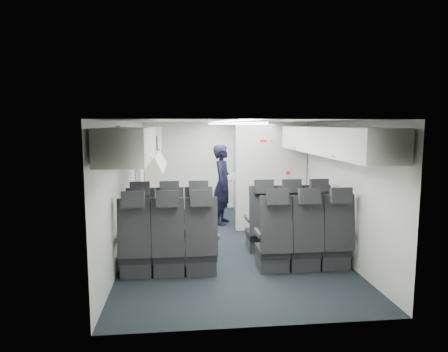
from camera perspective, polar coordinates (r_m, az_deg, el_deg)
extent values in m
cube|color=black|center=(7.22, 0.34, -9.54)|extent=(3.40, 6.00, 0.01)
cube|color=silver|center=(6.91, 0.36, 7.82)|extent=(3.40, 6.00, 0.01)
cube|color=silver|center=(9.95, -1.59, 1.49)|extent=(3.40, 0.01, 2.15)
cube|color=silver|center=(4.07, 5.14, -7.21)|extent=(3.40, 0.01, 2.15)
cube|color=silver|center=(7.00, -13.62, -1.22)|extent=(0.01, 6.00, 2.15)
cube|color=silver|center=(7.37, 13.60, -0.80)|extent=(0.01, 6.00, 2.15)
cube|color=white|center=(6.91, 0.36, 7.49)|extent=(0.25, 5.52, 0.03)
cube|color=black|center=(6.70, -11.51, -8.59)|extent=(0.44, 0.46, 0.12)
cube|color=#2D2D33|center=(6.75, -11.47, -9.90)|extent=(0.42, 0.42, 0.22)
cube|color=black|center=(6.38, -11.79, -5.25)|extent=(0.44, 0.20, 0.80)
cube|color=black|center=(6.25, -11.94, -1.77)|extent=(0.30, 0.12, 0.23)
cube|color=#2D2D33|center=(6.63, -13.50, -6.33)|extent=(0.05, 0.40, 0.06)
cube|color=#2D2D33|center=(6.58, -9.68, -6.32)|extent=(0.05, 0.40, 0.06)
cube|color=black|center=(6.67, -7.61, -8.58)|extent=(0.44, 0.46, 0.12)
cube|color=#2D2D33|center=(6.72, -7.59, -9.89)|extent=(0.42, 0.42, 0.22)
cube|color=black|center=(6.35, -7.73, -5.22)|extent=(0.44, 0.20, 0.80)
cube|color=black|center=(6.22, -7.81, -1.72)|extent=(0.30, 0.12, 0.23)
cube|color=#2D2D33|center=(6.58, -9.59, -6.32)|extent=(0.05, 0.40, 0.06)
cube|color=#2D2D33|center=(6.57, -5.73, -6.28)|extent=(0.05, 0.40, 0.06)
cube|color=black|center=(6.67, -3.71, -8.52)|extent=(0.44, 0.46, 0.12)
cube|color=#2D2D33|center=(6.72, -3.69, -9.83)|extent=(0.42, 0.42, 0.22)
cube|color=black|center=(6.35, -3.66, -5.16)|extent=(0.44, 0.20, 0.80)
cube|color=black|center=(6.23, -3.67, -1.66)|extent=(0.30, 0.12, 0.23)
cube|color=#2D2D33|center=(6.57, -5.64, -6.28)|extent=(0.05, 0.40, 0.06)
cube|color=#2D2D33|center=(6.59, -1.79, -6.21)|extent=(0.05, 0.40, 0.06)
cube|color=black|center=(6.79, 5.18, -8.25)|extent=(0.44, 0.46, 0.12)
cube|color=#2D2D33|center=(6.84, 5.17, -9.54)|extent=(0.42, 0.42, 0.22)
cube|color=black|center=(6.48, 5.61, -4.93)|extent=(0.44, 0.20, 0.80)
cube|color=black|center=(6.35, 5.75, -1.50)|extent=(0.30, 0.12, 0.23)
cube|color=#2D2D33|center=(6.66, 3.39, -6.07)|extent=(0.05, 0.40, 0.06)
cube|color=#2D2D33|center=(6.74, 7.11, -5.94)|extent=(0.05, 0.40, 0.06)
cube|color=black|center=(6.89, 8.89, -8.08)|extent=(0.44, 0.46, 0.12)
cube|color=#2D2D33|center=(6.94, 8.86, -9.35)|extent=(0.42, 0.42, 0.22)
cube|color=black|center=(6.58, 9.46, -4.80)|extent=(0.44, 0.20, 0.80)
cube|color=black|center=(6.46, 9.66, -1.42)|extent=(0.30, 0.12, 0.23)
cube|color=#2D2D33|center=(6.74, 7.19, -5.94)|extent=(0.05, 0.40, 0.06)
cube|color=#2D2D33|center=(6.86, 10.79, -5.79)|extent=(0.05, 0.40, 0.06)
cube|color=black|center=(7.02, 12.47, -7.88)|extent=(0.44, 0.46, 0.12)
cube|color=#2D2D33|center=(7.07, 12.44, -9.13)|extent=(0.42, 0.42, 0.22)
cube|color=black|center=(6.71, 13.18, -4.65)|extent=(0.44, 0.20, 0.80)
cube|color=black|center=(6.60, 13.42, -1.34)|extent=(0.30, 0.12, 0.23)
cube|color=#2D2D33|center=(6.86, 10.87, -5.79)|extent=(0.05, 0.40, 0.06)
cube|color=#2D2D33|center=(7.00, 14.33, -5.62)|extent=(0.05, 0.40, 0.06)
cube|color=black|center=(5.84, -12.34, -11.02)|extent=(0.44, 0.46, 0.12)
cube|color=#2D2D33|center=(5.90, -12.29, -12.49)|extent=(0.42, 0.42, 0.22)
cube|color=black|center=(5.51, -12.71, -7.29)|extent=(0.44, 0.20, 0.80)
cube|color=black|center=(5.37, -12.90, -3.29)|extent=(0.30, 0.12, 0.23)
cube|color=#2D2D33|center=(5.76, -14.65, -8.44)|extent=(0.05, 0.40, 0.06)
cube|color=#2D2D33|center=(5.71, -10.23, -8.45)|extent=(0.05, 0.40, 0.06)
cube|color=black|center=(5.81, -7.84, -11.02)|extent=(0.44, 0.46, 0.12)
cube|color=#2D2D33|center=(5.86, -7.81, -12.50)|extent=(0.42, 0.42, 0.22)
cube|color=black|center=(5.47, -7.99, -7.27)|extent=(0.44, 0.20, 0.80)
cube|color=black|center=(5.34, -8.09, -3.25)|extent=(0.30, 0.12, 0.23)
cube|color=#2D2D33|center=(5.71, -10.13, -8.45)|extent=(0.05, 0.40, 0.06)
cube|color=#2D2D33|center=(5.70, -5.66, -8.41)|extent=(0.05, 0.40, 0.06)
cube|color=black|center=(5.81, -3.32, -10.95)|extent=(0.44, 0.46, 0.12)
cube|color=#2D2D33|center=(5.87, -3.31, -12.43)|extent=(0.42, 0.42, 0.22)
cube|color=black|center=(5.48, -3.24, -7.20)|extent=(0.44, 0.20, 0.80)
cube|color=black|center=(5.34, -3.25, -3.18)|extent=(0.30, 0.12, 0.23)
cube|color=#2D2D33|center=(5.70, -5.56, -8.41)|extent=(0.05, 0.40, 0.06)
cube|color=#2D2D33|center=(5.72, -1.10, -8.32)|extent=(0.05, 0.40, 0.06)
cube|color=black|center=(5.95, 6.90, -10.55)|extent=(0.44, 0.46, 0.12)
cube|color=#2D2D33|center=(6.00, 6.88, -12.01)|extent=(0.42, 0.42, 0.22)
cube|color=black|center=(5.62, 7.48, -6.87)|extent=(0.44, 0.20, 0.80)
cube|color=black|center=(5.49, 7.67, -2.94)|extent=(0.30, 0.12, 0.23)
cube|color=#2D2D33|center=(5.80, 4.87, -8.12)|extent=(0.05, 0.40, 0.06)
cube|color=#2D2D33|center=(5.90, 9.11, -7.93)|extent=(0.05, 0.40, 0.06)
cube|color=black|center=(6.07, 11.12, -10.29)|extent=(0.44, 0.46, 0.12)
cube|color=#2D2D33|center=(6.12, 11.08, -11.72)|extent=(0.42, 0.42, 0.22)
cube|color=black|center=(5.74, 11.88, -6.66)|extent=(0.44, 0.20, 0.80)
cube|color=black|center=(5.61, 12.14, -2.82)|extent=(0.30, 0.12, 0.23)
cube|color=#2D2D33|center=(5.90, 9.21, -7.92)|extent=(0.05, 0.40, 0.06)
cube|color=#2D2D33|center=(6.03, 13.28, -7.70)|extent=(0.05, 0.40, 0.06)
cube|color=black|center=(6.21, 15.15, -9.99)|extent=(0.44, 0.46, 0.12)
cube|color=#2D2D33|center=(6.26, 15.10, -11.39)|extent=(0.42, 0.42, 0.22)
cube|color=black|center=(5.89, 16.07, -6.43)|extent=(0.44, 0.20, 0.80)
cube|color=black|center=(5.77, 16.40, -2.68)|extent=(0.30, 0.12, 0.23)
cube|color=#2D2D33|center=(6.03, 13.37, -7.69)|extent=(0.05, 0.40, 0.06)
cube|color=#2D2D33|center=(6.19, 17.25, -7.44)|extent=(0.05, 0.40, 0.06)
cube|color=white|center=(4.91, -13.43, 4.40)|extent=(0.52, 1.80, 0.40)
cylinder|color=slate|center=(4.89, -10.47, 2.59)|extent=(0.04, 0.10, 0.04)
cube|color=#9E9E93|center=(6.66, -11.48, 3.47)|extent=(0.52, 1.70, 0.04)
cube|color=white|center=(6.68, -13.76, 5.14)|extent=(0.06, 1.70, 0.44)
cube|color=white|center=(5.82, -12.29, 4.88)|extent=(0.52, 0.04, 0.40)
cube|color=white|center=(7.47, -10.94, 5.44)|extent=(0.52, 0.04, 0.40)
cube|color=white|center=(6.65, -9.31, 2.56)|extent=(0.21, 1.61, 0.38)
cube|color=white|center=(5.33, 18.05, 4.46)|extent=(0.52, 1.80, 0.40)
cylinder|color=slate|center=(5.25, 15.48, 2.77)|extent=(0.04, 0.10, 0.04)
cube|color=white|center=(6.97, 12.16, 5.27)|extent=(0.52, 1.70, 0.40)
cylinder|color=slate|center=(6.90, 10.15, 3.97)|extent=(0.04, 0.10, 0.04)
cube|color=silver|center=(7.93, 6.75, -0.07)|extent=(1.40, 0.12, 2.13)
cube|color=white|center=(7.77, 6.01, 5.01)|extent=(0.24, 0.01, 0.10)
cube|color=red|center=(7.75, 5.67, 5.01)|extent=(0.13, 0.01, 0.04)
cube|color=red|center=(7.78, 6.75, 5.00)|extent=(0.05, 0.01, 0.03)
cylinder|color=white|center=(7.93, 9.13, 0.44)|extent=(0.11, 0.01, 0.11)
cylinder|color=red|center=(7.92, 9.14, 0.43)|extent=(0.09, 0.01, 0.09)
cube|color=#939399|center=(9.80, 4.08, 0.66)|extent=(0.85, 0.50, 1.90)
cube|color=#3F3F42|center=(9.62, 4.33, -2.19)|extent=(0.80, 0.01, 0.02)
cube|color=#3F3F42|center=(9.55, 4.36, 0.77)|extent=(0.80, 0.01, 0.02)
cube|color=#3F3F42|center=(9.50, 4.39, 3.77)|extent=(0.80, 0.01, 0.02)
cube|color=silver|center=(8.53, -11.85, -0.49)|extent=(0.10, 0.92, 1.86)
cylinder|color=black|center=(8.48, -11.54, 2.86)|extent=(0.03, 0.22, 0.22)
cube|color=gold|center=(8.82, -11.28, 0.10)|extent=(0.02, 0.10, 0.75)
cylinder|color=white|center=(7.76, -12.69, 1.31)|extent=(0.01, 0.11, 0.11)
cylinder|color=red|center=(7.75, -12.61, 1.31)|extent=(0.01, 0.09, 0.09)
imported|color=black|center=(8.41, -0.19, -1.21)|extent=(0.56, 0.70, 1.68)
cube|color=black|center=(6.54, -11.29, 4.58)|extent=(0.41, 0.29, 0.24)
cube|color=white|center=(8.36, 1.14, -0.21)|extent=(0.20, 0.13, 0.15)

